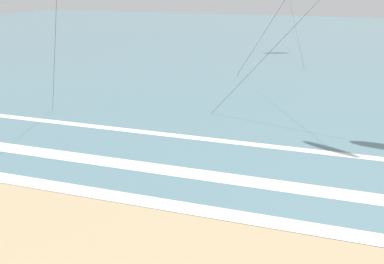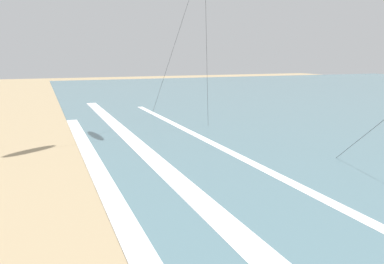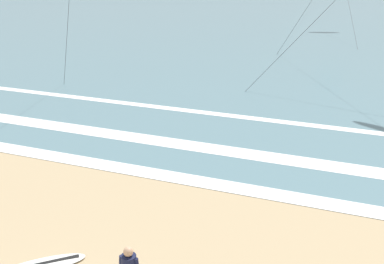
% 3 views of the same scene
% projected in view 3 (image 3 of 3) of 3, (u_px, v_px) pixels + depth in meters
% --- Properties ---
extents(ocean_surface, '(140.00, 90.00, 0.01)m').
position_uv_depth(ocean_surface, '(323.00, 22.00, 54.83)').
color(ocean_surface, slate).
rests_on(ocean_surface, ground).
extents(wave_foam_shoreline, '(37.67, 0.81, 0.01)m').
position_uv_depth(wave_foam_shoreline, '(210.00, 183.00, 15.54)').
color(wave_foam_shoreline, white).
rests_on(wave_foam_shoreline, ocean_surface).
extents(wave_foam_mid_break, '(53.38, 1.00, 0.01)m').
position_uv_depth(wave_foam_mid_break, '(166.00, 142.00, 19.03)').
color(wave_foam_mid_break, white).
rests_on(wave_foam_mid_break, ocean_surface).
extents(wave_foam_outer_break, '(47.44, 0.54, 0.01)m').
position_uv_depth(wave_foam_outer_break, '(240.00, 117.00, 22.04)').
color(wave_foam_outer_break, white).
rests_on(wave_foam_outer_break, ocean_surface).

